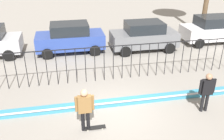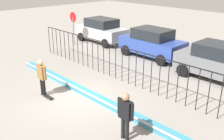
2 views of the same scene
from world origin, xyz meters
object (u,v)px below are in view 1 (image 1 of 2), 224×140
Objects in this scene: skateboarder at (85,106)px; camera_operator at (207,89)px; parked_car_blue at (70,38)px; parked_car_white at (213,29)px; parked_car_gray at (144,36)px; skateboard at (95,127)px.

camera_operator is (4.90, 0.27, 0.00)m from skateboarder.
camera_operator is at bearing -56.47° from parked_car_blue.
parked_car_blue is 1.00× the size of parked_car_white.
parked_car_gray is (4.63, 7.55, -0.06)m from skateboarder.
parked_car_white is at bearing 0.41° from parked_car_blue.
parked_car_gray is (4.30, 7.57, 0.91)m from skateboard.
skateboarder is 1.00× the size of camera_operator.
parked_car_white is (10.02, -0.07, 0.00)m from parked_car_blue.
skateboarder is 0.40× the size of parked_car_white.
parked_car_blue reaches higher than skateboarder.
parked_car_white is (9.56, 8.04, 0.91)m from skateboard.
camera_operator is at bearing -22.77° from skateboarder.
parked_car_gray reaches higher than camera_operator.
parked_car_gray reaches higher than skateboarder.
parked_car_white is (9.90, 8.02, -0.06)m from skateboarder.
parked_car_blue is at bearing 65.04° from skateboarder.
parked_car_white is at bearing 37.59° from skateboard.
parked_car_blue is at bearing 175.75° from parked_car_gray.
parked_car_blue reaches higher than skateboard.
camera_operator reaches higher than skateboarder.
parked_car_white is at bearing 7.40° from parked_car_gray.
skateboard is at bearing -117.33° from parked_car_gray.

